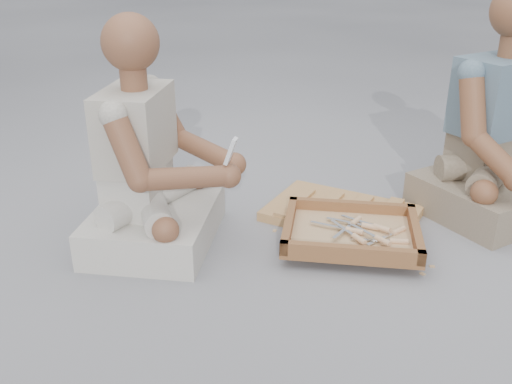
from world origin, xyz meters
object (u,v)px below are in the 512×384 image
(carved_panel, at_px, (341,213))
(companion, at_px, (502,141))
(craftsman, at_px, (150,171))
(tool_tray, at_px, (351,232))

(carved_panel, xyz_separation_m, companion, (0.65, 0.27, 0.31))
(craftsman, xyz_separation_m, companion, (1.37, 0.68, 0.02))
(carved_panel, xyz_separation_m, craftsman, (-0.72, -0.41, 0.29))
(carved_panel, height_order, craftsman, craftsman)
(tool_tray, height_order, craftsman, craftsman)
(tool_tray, xyz_separation_m, companion, (0.58, 0.53, 0.27))
(carved_panel, distance_m, craftsman, 0.88)
(carved_panel, relative_size, tool_tray, 1.09)
(tool_tray, distance_m, companion, 0.83)
(tool_tray, height_order, companion, companion)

